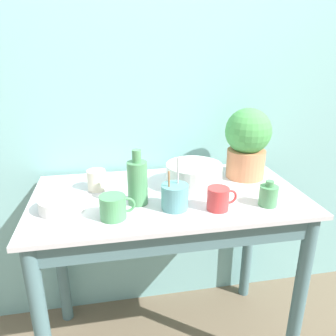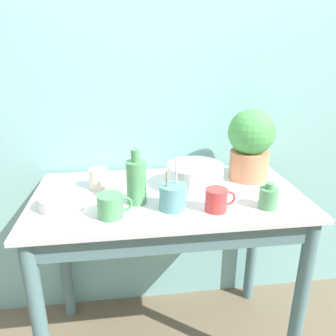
{
  "view_description": "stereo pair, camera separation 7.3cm",
  "coord_description": "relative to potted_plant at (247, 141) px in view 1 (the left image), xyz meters",
  "views": [
    {
      "loc": [
        -0.24,
        -0.98,
        1.47
      ],
      "look_at": [
        0.0,
        0.32,
        0.98
      ],
      "focal_mm": 35.0,
      "sensor_mm": 36.0,
      "label": 1
    },
    {
      "loc": [
        -0.17,
        -0.99,
        1.47
      ],
      "look_at": [
        0.0,
        0.32,
        0.98
      ],
      "focal_mm": 35.0,
      "sensor_mm": 36.0,
      "label": 2
    }
  ],
  "objects": [
    {
      "name": "potted_plant",
      "position": [
        0.0,
        0.0,
        0.0
      ],
      "size": [
        0.22,
        0.22,
        0.34
      ],
      "color": "tan",
      "rests_on": "counter_table"
    },
    {
      "name": "mug_red",
      "position": [
        -0.24,
        -0.31,
        -0.14
      ],
      "size": [
        0.12,
        0.09,
        0.09
      ],
      "color": "#C63838",
      "rests_on": "counter_table"
    },
    {
      "name": "mug_cream",
      "position": [
        -0.72,
        -0.02,
        -0.14
      ],
      "size": [
        0.12,
        0.08,
        0.09
      ],
      "color": "beige",
      "rests_on": "counter_table"
    },
    {
      "name": "bowl_small_enamel_white",
      "position": [
        -0.86,
        -0.2,
        -0.16
      ],
      "size": [
        0.18,
        0.18,
        0.05
      ],
      "color": "silver",
      "rests_on": "counter_table"
    },
    {
      "name": "mug_green",
      "position": [
        -0.65,
        -0.31,
        -0.14
      ],
      "size": [
        0.13,
        0.1,
        0.09
      ],
      "color": "#4C935B",
      "rests_on": "counter_table"
    },
    {
      "name": "utensil_cup",
      "position": [
        -0.42,
        -0.27,
        -0.13
      ],
      "size": [
        0.11,
        0.11,
        0.21
      ],
      "color": "#569399",
      "rests_on": "counter_table"
    },
    {
      "name": "bottle_short",
      "position": [
        -0.03,
        -0.31,
        -0.14
      ],
      "size": [
        0.08,
        0.08,
        0.11
      ],
      "color": "#4C8C59",
      "rests_on": "counter_table"
    },
    {
      "name": "bottle_tall",
      "position": [
        -0.55,
        -0.2,
        -0.09
      ],
      "size": [
        0.08,
        0.08,
        0.23
      ],
      "color": "#4C8C59",
      "rests_on": "counter_table"
    },
    {
      "name": "bowl_wash_large",
      "position": [
        -0.28,
        -0.07,
        -0.13
      ],
      "size": [
        0.26,
        0.26,
        0.11
      ],
      "color": "silver",
      "rests_on": "counter_table"
    },
    {
      "name": "wall_back",
      "position": [
        -0.41,
        0.24,
        0.16
      ],
      "size": [
        6.0,
        0.05,
        2.4
      ],
      "color": "#7AB2B2",
      "rests_on": "ground_plane"
    },
    {
      "name": "counter_table",
      "position": [
        -0.41,
        -0.15,
        -0.37
      ],
      "size": [
        1.18,
        0.64,
        0.86
      ],
      "color": "slate",
      "rests_on": "ground_plane"
    }
  ]
}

